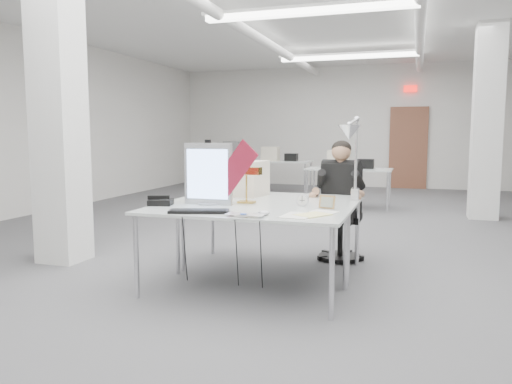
% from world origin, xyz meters
% --- Properties ---
extents(room_shell, '(10.04, 14.04, 3.24)m').
position_xyz_m(room_shell, '(0.04, 0.13, 1.69)').
color(room_shell, '#4D4C4F').
rests_on(room_shell, ground).
extents(desk_main, '(1.80, 0.90, 0.02)m').
position_xyz_m(desk_main, '(0.00, -2.50, 0.74)').
color(desk_main, silver).
rests_on(desk_main, room_shell).
extents(desk_second, '(1.80, 0.90, 0.02)m').
position_xyz_m(desk_second, '(0.00, -1.60, 0.74)').
color(desk_second, silver).
rests_on(desk_second, room_shell).
extents(bg_desk_a, '(1.60, 0.80, 0.02)m').
position_xyz_m(bg_desk_a, '(0.20, 3.00, 0.74)').
color(bg_desk_a, silver).
rests_on(bg_desk_a, room_shell).
extents(bg_desk_b, '(1.60, 0.80, 0.02)m').
position_xyz_m(bg_desk_b, '(-1.80, 5.20, 0.74)').
color(bg_desk_b, silver).
rests_on(bg_desk_b, room_shell).
extents(filing_cabinet, '(0.45, 0.55, 1.20)m').
position_xyz_m(filing_cabinet, '(-3.50, 6.65, 0.60)').
color(filing_cabinet, gray).
rests_on(filing_cabinet, room_shell).
extents(office_chair, '(0.65, 0.65, 1.13)m').
position_xyz_m(office_chair, '(0.63, -1.02, 0.57)').
color(office_chair, black).
rests_on(office_chair, room_shell).
extents(seated_person, '(0.58, 0.68, 0.90)m').
position_xyz_m(seated_person, '(0.63, -1.07, 0.90)').
color(seated_person, black).
rests_on(seated_person, office_chair).
extents(monitor, '(0.46, 0.06, 0.57)m').
position_xyz_m(monitor, '(-0.42, -2.29, 1.04)').
color(monitor, '#B1B1B6').
rests_on(monitor, desk_main).
extents(pennant, '(0.48, 0.14, 0.53)m').
position_xyz_m(pennant, '(-0.14, -2.32, 1.10)').
color(pennant, maroon).
rests_on(pennant, monitor).
extents(keyboard, '(0.53, 0.31, 0.02)m').
position_xyz_m(keyboard, '(-0.30, -2.77, 0.77)').
color(keyboard, black).
rests_on(keyboard, desk_main).
extents(laptop, '(0.32, 0.21, 0.02)m').
position_xyz_m(laptop, '(0.14, -2.89, 0.77)').
color(laptop, silver).
rests_on(laptop, desk_main).
extents(mouse, '(0.11, 0.08, 0.04)m').
position_xyz_m(mouse, '(0.26, -2.73, 0.78)').
color(mouse, '#ABACB0').
rests_on(mouse, desk_main).
extents(bankers_lamp, '(0.32, 0.15, 0.35)m').
position_xyz_m(bankers_lamp, '(-0.12, -2.08, 0.93)').
color(bankers_lamp, '#B37F38').
rests_on(bankers_lamp, desk_main).
extents(desk_phone, '(0.25, 0.24, 0.05)m').
position_xyz_m(desk_phone, '(-0.83, -2.46, 0.78)').
color(desk_phone, black).
rests_on(desk_phone, desk_main).
extents(picture_frame_left, '(0.15, 0.08, 0.11)m').
position_xyz_m(picture_frame_left, '(-0.60, -2.15, 0.81)').
color(picture_frame_left, olive).
rests_on(picture_frame_left, desk_main).
extents(picture_frame_right, '(0.15, 0.08, 0.12)m').
position_xyz_m(picture_frame_right, '(0.68, -2.21, 0.81)').
color(picture_frame_right, tan).
rests_on(picture_frame_right, desk_main).
extents(desk_clock, '(0.11, 0.04, 0.11)m').
position_xyz_m(desk_clock, '(0.44, -2.13, 0.81)').
color(desk_clock, silver).
rests_on(desk_clock, desk_main).
extents(paper_stack_a, '(0.25, 0.34, 0.01)m').
position_xyz_m(paper_stack_a, '(0.52, -2.68, 0.76)').
color(paper_stack_a, silver).
rests_on(paper_stack_a, desk_main).
extents(paper_stack_b, '(0.31, 0.34, 0.01)m').
position_xyz_m(paper_stack_b, '(0.63, -2.61, 0.76)').
color(paper_stack_b, '#EAE58C').
rests_on(paper_stack_b, desk_main).
extents(paper_stack_c, '(0.26, 0.21, 0.01)m').
position_xyz_m(paper_stack_c, '(0.69, -2.42, 0.76)').
color(paper_stack_c, silver).
rests_on(paper_stack_c, desk_main).
extents(beige_monitor, '(0.45, 0.43, 0.37)m').
position_xyz_m(beige_monitor, '(-0.31, -1.55, 0.94)').
color(beige_monitor, beige).
rests_on(beige_monitor, desk_second).
extents(architect_lamp, '(0.40, 0.77, 0.94)m').
position_xyz_m(architect_lamp, '(0.85, -1.83, 1.22)').
color(architect_lamp, silver).
rests_on(architect_lamp, desk_second).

